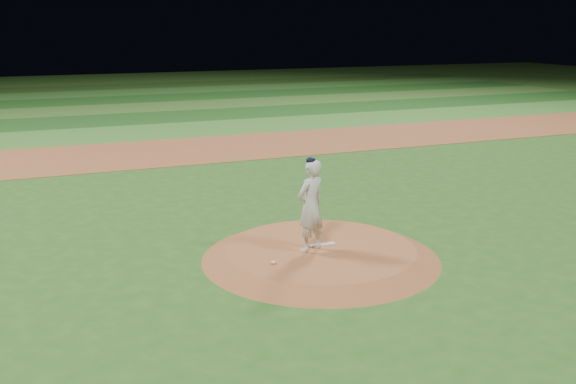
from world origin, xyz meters
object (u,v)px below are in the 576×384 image
Objects in this scene: pitchers_mound at (321,253)px; rosin_bag at (273,262)px; pitcher_on_mound at (311,205)px; pitching_rubber at (322,245)px.

rosin_bag is (-1.38, -0.53, 0.16)m from pitchers_mound.
rosin_bag is at bearing -158.80° from pitchers_mound.
pitcher_on_mound is (1.09, 0.48, 1.03)m from rosin_bag.
pitcher_on_mound reaches higher than pitching_rubber.
pitchers_mound is at bearing 10.31° from pitcher_on_mound.
pitching_rubber is at bearing 26.99° from pitcher_on_mound.
pitcher_on_mound is (-0.40, -0.20, 1.05)m from pitching_rubber.
pitching_rubber is 5.30× the size of rosin_bag.
pitcher_on_mound is at bearing -150.88° from pitching_rubber.
pitching_rubber is at bearing 24.73° from rosin_bag.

